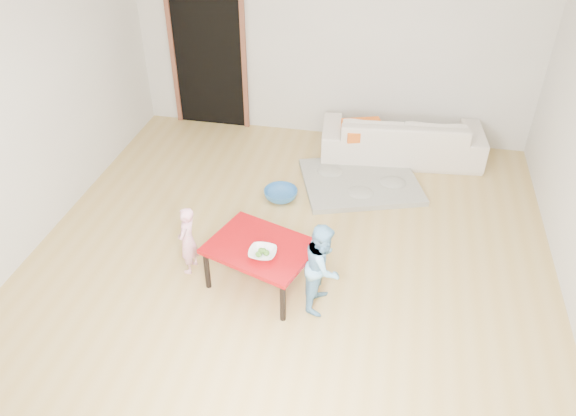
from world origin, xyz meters
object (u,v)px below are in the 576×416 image
(child_pink, at_px, (188,240))
(child_blue, at_px, (323,266))
(bowl, at_px, (263,253))
(basin, at_px, (281,195))
(sofa, at_px, (402,136))
(red_table, at_px, (261,265))

(child_pink, distance_m, child_blue, 1.29)
(bowl, xyz_separation_m, child_blue, (0.52, -0.00, -0.05))
(bowl, xyz_separation_m, basin, (-0.17, 1.49, -0.42))
(bowl, relative_size, basin, 0.63)
(sofa, distance_m, child_blue, 2.76)
(red_table, distance_m, child_pink, 0.71)
(child_blue, bearing_deg, sofa, -5.67)
(child_blue, bearing_deg, basin, 30.98)
(child_blue, bearing_deg, red_table, 83.43)
(sofa, xyz_separation_m, child_blue, (-0.56, -2.70, 0.14))
(child_pink, height_order, basin, child_pink)
(bowl, bearing_deg, child_pink, 166.53)
(sofa, relative_size, child_blue, 2.29)
(child_pink, relative_size, child_blue, 0.82)
(bowl, xyz_separation_m, child_pink, (-0.75, 0.18, -0.13))
(red_table, xyz_separation_m, bowl, (0.05, -0.13, 0.25))
(red_table, relative_size, bowl, 3.75)
(sofa, xyz_separation_m, basin, (-1.25, -1.21, -0.22))
(bowl, height_order, child_pink, child_pink)
(bowl, bearing_deg, red_table, 111.30)
(sofa, xyz_separation_m, red_table, (-1.13, -2.57, -0.06))
(sofa, relative_size, red_table, 2.17)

